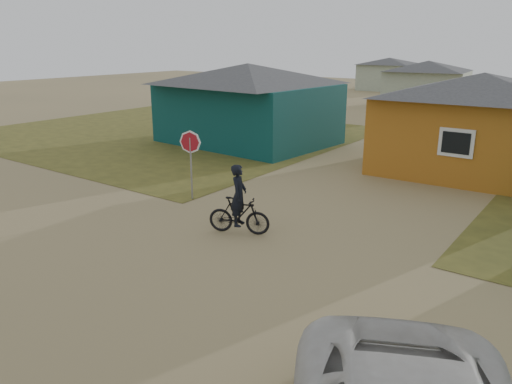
# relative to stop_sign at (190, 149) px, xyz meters

# --- Properties ---
(ground) EXTENTS (120.00, 120.00, 0.00)m
(ground) POSITION_rel_stop_sign_xyz_m (4.10, -4.57, -1.71)
(ground) COLOR #988457
(grass_nw) EXTENTS (20.00, 18.00, 0.00)m
(grass_nw) POSITION_rel_stop_sign_xyz_m (-9.90, 8.43, -1.70)
(grass_nw) COLOR brown
(grass_nw) RESTS_ON ground
(house_teal) EXTENTS (8.93, 7.08, 4.00)m
(house_teal) POSITION_rel_stop_sign_xyz_m (-4.40, 8.93, 0.35)
(house_teal) COLOR #0A3837
(house_teal) RESTS_ON ground
(house_yellow) EXTENTS (7.72, 6.76, 3.90)m
(house_yellow) POSITION_rel_stop_sign_xyz_m (6.60, 9.43, 0.30)
(house_yellow) COLOR #AA651A
(house_yellow) RESTS_ON ground
(house_pale_west) EXTENTS (7.04, 6.15, 3.60)m
(house_pale_west) POSITION_rel_stop_sign_xyz_m (-1.90, 29.43, 0.15)
(house_pale_west) COLOR #A2AD95
(house_pale_west) RESTS_ON ground
(house_pale_north) EXTENTS (6.28, 5.81, 3.40)m
(house_pale_north) POSITION_rel_stop_sign_xyz_m (-9.90, 41.43, 0.05)
(house_pale_north) COLOR #A2AD95
(house_pale_north) RESTS_ON ground
(stop_sign) EXTENTS (0.75, 0.12, 2.31)m
(stop_sign) POSITION_rel_stop_sign_xyz_m (0.00, 0.00, 0.00)
(stop_sign) COLOR gray
(stop_sign) RESTS_ON ground
(cyclist) EXTENTS (1.76, 1.08, 1.93)m
(cyclist) POSITION_rel_stop_sign_xyz_m (3.16, -1.51, -1.01)
(cyclist) COLOR black
(cyclist) RESTS_ON ground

